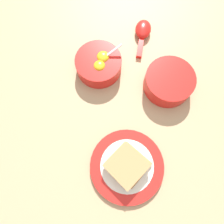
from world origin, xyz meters
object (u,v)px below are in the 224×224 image
(egg_bowl, at_px, (99,64))
(congee_bowl, at_px, (169,82))
(toast_plate, at_px, (127,166))
(toast_sandwich, at_px, (127,165))
(soup_spoon, at_px, (143,32))

(egg_bowl, bearing_deg, congee_bowl, -71.00)
(egg_bowl, relative_size, toast_plate, 0.70)
(toast_plate, xyz_separation_m, congee_bowl, (0.28, 0.04, 0.03))
(toast_sandwich, xyz_separation_m, congee_bowl, (0.28, 0.03, -0.00))
(soup_spoon, bearing_deg, egg_bowl, 167.15)
(toast_plate, height_order, soup_spoon, soup_spoon)
(congee_bowl, bearing_deg, toast_sandwich, -173.07)
(toast_plate, relative_size, soup_spoon, 1.46)
(toast_plate, bearing_deg, egg_bowl, 50.13)
(soup_spoon, bearing_deg, toast_sandwich, -153.08)
(congee_bowl, bearing_deg, toast_plate, -172.82)
(toast_plate, bearing_deg, toast_sandwich, 75.16)
(soup_spoon, distance_m, congee_bowl, 0.21)
(soup_spoon, xyz_separation_m, congee_bowl, (-0.12, -0.17, 0.02))
(toast_sandwich, distance_m, congee_bowl, 0.28)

